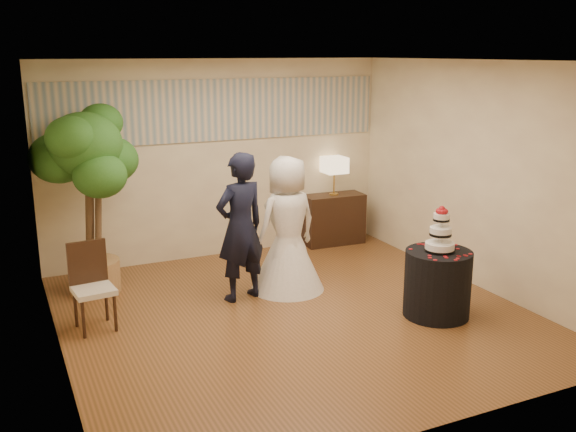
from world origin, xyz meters
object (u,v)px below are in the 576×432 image
groom (240,227)px  ficus_tree (89,200)px  table_lamp (334,176)px  side_chair (93,288)px  wedding_cake (441,229)px  console (333,219)px  bride (288,224)px  cake_table (437,284)px

groom → ficus_tree: bearing=-46.2°
table_lamp → side_chair: 4.26m
wedding_cake → console: size_ratio=0.56×
wedding_cake → table_lamp: (0.32, 2.96, 0.05)m
ficus_tree → side_chair: size_ratio=2.49×
bride → ficus_tree: bearing=-33.4°
side_chair → cake_table: bearing=-25.5°
table_lamp → groom: bearing=-143.7°
cake_table → console: (0.32, 2.96, 0.01)m
table_lamp → cake_table: bearing=-96.1°
groom → bride: groom is taller
ficus_tree → side_chair: bearing=-98.4°
console → table_lamp: bearing=0.0°
ficus_tree → console: bearing=8.7°
groom → table_lamp: bearing=-157.5°
cake_table → ficus_tree: size_ratio=0.32×
bride → cake_table: bearing=118.2°
groom → console: size_ratio=1.92×
cake_table → table_lamp: (0.32, 2.96, 0.68)m
wedding_cake → console: 3.05m
console → ficus_tree: 3.80m
console → ficus_tree: bearing=-168.6°
cake_table → table_lamp: size_ratio=1.30×
wedding_cake → side_chair: 3.79m
groom → side_chair: groom is taller
wedding_cake → bride: bearing=128.5°
groom → wedding_cake: groom is taller
console → side_chair: (-3.85, -1.72, 0.08)m
wedding_cake → cake_table: bearing=0.0°
table_lamp → ficus_tree: (-3.68, -0.56, 0.11)m
wedding_cake → table_lamp: 2.98m
wedding_cake → side_chair: bearing=160.6°
side_chair → groom: bearing=-0.6°
console → cake_table: bearing=-93.4°
cake_table → groom: bearing=142.0°
table_lamp → ficus_tree: 3.72m
wedding_cake → side_chair: (-3.53, 1.24, -0.54)m
table_lamp → wedding_cake: bearing=-96.1°
groom → wedding_cake: 2.29m
table_lamp → side_chair: size_ratio=0.62×
cake_table → side_chair: 3.75m
cake_table → wedding_cake: bearing=0.0°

